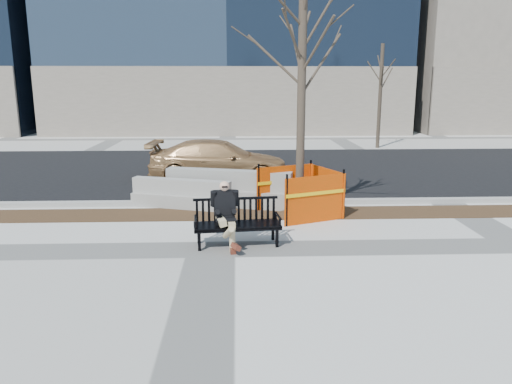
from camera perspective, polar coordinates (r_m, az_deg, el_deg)
ground at (r=9.85m, az=-5.16°, el=-6.58°), size 120.00×120.00×0.00m
mulch_strip at (r=12.33m, az=-4.58°, el=-2.55°), size 40.00×1.20×0.02m
asphalt_street at (r=18.38m, az=-3.83°, el=2.57°), size 60.00×10.40×0.01m
curb at (r=13.23m, az=-4.42°, el=-1.23°), size 60.00×0.25×0.12m
bench at (r=10.06m, az=-2.15°, el=-6.12°), size 1.82×0.81×0.94m
seated_man at (r=10.08m, az=-3.52°, el=-6.08°), size 0.64×0.96×1.28m
tree_fence at (r=12.30m, az=4.97°, el=-2.61°), size 3.15×3.15×6.04m
sedan at (r=16.46m, az=-4.21°, el=1.35°), size 4.70×2.18×1.33m
jersey_barrier_left at (r=13.08m, az=-8.52°, el=-1.77°), size 2.68×1.30×0.76m
jersey_barrier_right at (r=13.18m, az=-3.17°, el=-1.54°), size 3.41×1.54×0.96m
far_tree_right at (r=25.09m, az=13.77°, el=4.98°), size 2.25×2.25×5.31m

